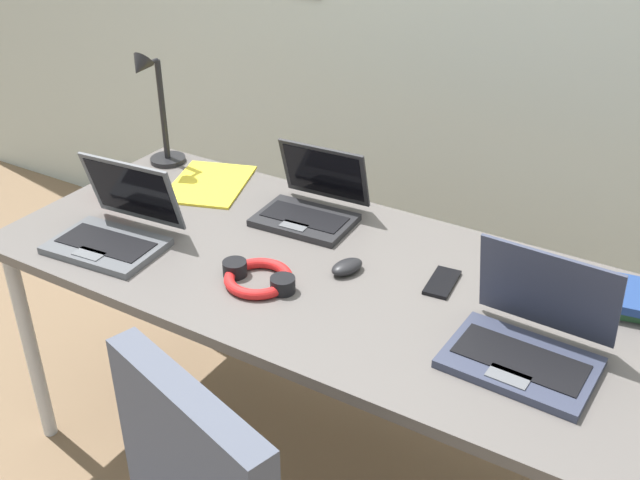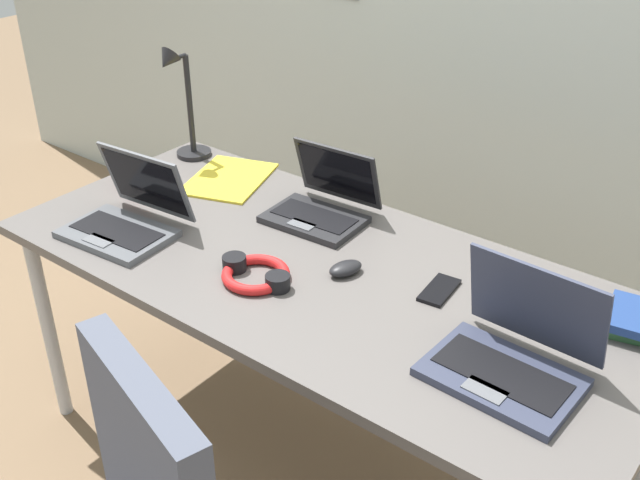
{
  "view_description": "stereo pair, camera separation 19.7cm",
  "coord_description": "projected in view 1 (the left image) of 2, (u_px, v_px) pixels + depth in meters",
  "views": [
    {
      "loc": [
        0.89,
        -1.46,
        1.81
      ],
      "look_at": [
        0.0,
        0.0,
        0.82
      ],
      "focal_mm": 42.42,
      "sensor_mm": 36.0,
      "label": 1
    },
    {
      "loc": [
        1.05,
        -1.35,
        1.81
      ],
      "look_at": [
        0.0,
        0.0,
        0.82
      ],
      "focal_mm": 42.42,
      "sensor_mm": 36.0,
      "label": 2
    }
  ],
  "objects": [
    {
      "name": "desk",
      "position": [
        320.0,
        284.0,
        2.04
      ],
      "size": [
        1.8,
        0.8,
        0.74
      ],
      "color": "#595451",
      "rests_on": "ground_plane"
    },
    {
      "name": "book_stack",
      "position": [
        637.0,
        300.0,
        1.83
      ],
      "size": [
        0.21,
        0.18,
        0.05
      ],
      "color": "#336638",
      "rests_on": "desk"
    },
    {
      "name": "paper_folder_mid_desk",
      "position": [
        209.0,
        184.0,
        2.44
      ],
      "size": [
        0.32,
        0.37,
        0.01
      ],
      "primitive_type": "cube",
      "rotation": [
        0.0,
        0.0,
        0.33
      ],
      "color": "gold",
      "rests_on": "desk"
    },
    {
      "name": "ground_plane",
      "position": [
        320.0,
        465.0,
        2.38
      ],
      "size": [
        12.0,
        12.0,
        0.0
      ],
      "primitive_type": "plane",
      "color": "#7A6047"
    },
    {
      "name": "laptop_near_mouse",
      "position": [
        311.0,
        205.0,
        2.23
      ],
      "size": [
        0.29,
        0.27,
        0.21
      ],
      "color": "#232326",
      "rests_on": "desk"
    },
    {
      "name": "coffee_mug",
      "position": [
        112.0,
        184.0,
        2.35
      ],
      "size": [
        0.11,
        0.08,
        0.09
      ],
      "color": "#B21E23",
      "rests_on": "desk"
    },
    {
      "name": "headphones",
      "position": [
        258.0,
        278.0,
        1.93
      ],
      "size": [
        0.21,
        0.18,
        0.04
      ],
      "color": "red",
      "rests_on": "desk"
    },
    {
      "name": "desk_lamp",
      "position": [
        155.0,
        110.0,
        2.48
      ],
      "size": [
        0.12,
        0.18,
        0.4
      ],
      "color": "black",
      "rests_on": "desk"
    },
    {
      "name": "computer_mouse",
      "position": [
        347.0,
        267.0,
        1.98
      ],
      "size": [
        0.08,
        0.11,
        0.03
      ],
      "primitive_type": "ellipsoid",
      "rotation": [
        0.0,
        0.0,
        -0.33
      ],
      "color": "black",
      "rests_on": "desk"
    },
    {
      "name": "laptop_mid_desk",
      "position": [
        529.0,
        340.0,
        1.66
      ],
      "size": [
        0.33,
        0.28,
        0.23
      ],
      "color": "#33384C",
      "rests_on": "desk"
    },
    {
      "name": "laptop_front_left",
      "position": [
        114.0,
        228.0,
        2.1
      ],
      "size": [
        0.33,
        0.3,
        0.22
      ],
      "color": "#515459",
      "rests_on": "desk"
    },
    {
      "name": "cell_phone",
      "position": [
        442.0,
        282.0,
        1.93
      ],
      "size": [
        0.08,
        0.14,
        0.01
      ],
      "primitive_type": "cube",
      "rotation": [
        0.0,
        0.0,
        0.1
      ],
      "color": "black",
      "rests_on": "desk"
    }
  ]
}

